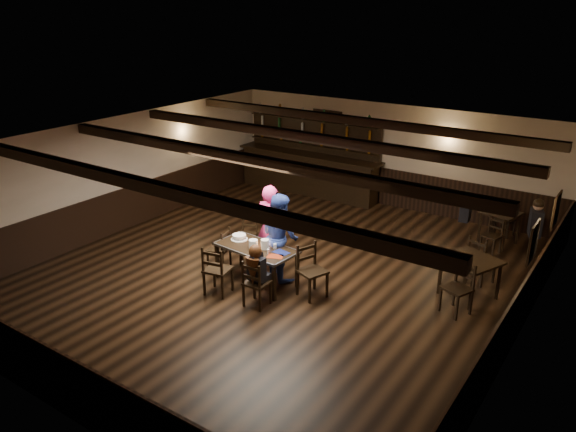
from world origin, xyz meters
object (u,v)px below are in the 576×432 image
Objects in this scene: woman_pink at (270,226)px; bar_counter at (310,168)px; chair_near_right at (254,281)px; man_blue at (280,236)px; chair_near_left at (215,267)px; cake at (239,237)px; dining_table at (256,251)px.

bar_counter is (-1.91, 4.54, -0.15)m from woman_pink.
chair_near_right is at bearing 108.44° from woman_pink.
chair_near_right is 0.20× the size of bar_counter.
chair_near_right is 0.51× the size of woman_pink.
chair_near_right is at bearing 128.23° from man_blue.
bar_counter is at bearing 113.71° from chair_near_right.
cake is at bearing 100.70° from chair_near_left.
man_blue reaches higher than chair_near_left.
chair_near_right is (0.54, -0.77, -0.15)m from dining_table.
man_blue is (0.22, 0.47, 0.19)m from dining_table.
bar_counter is at bearing 107.44° from cake.
dining_table is 0.95× the size of woman_pink.
man_blue is 5.19× the size of cake.
woman_pink is at bearing -8.42° from man_blue.
bar_counter is (-2.12, 5.28, 0.05)m from dining_table.
bar_counter reaches higher than chair_near_left.
woman_pink is 0.40× the size of bar_counter.
bar_counter is (-1.80, 6.11, 0.16)m from chair_near_left.
chair_near_left is at bearing -79.30° from cake.
cake is 0.08× the size of bar_counter.
cake is at bearing 168.47° from dining_table.
chair_near_left is 6.37m from bar_counter.
dining_table is 0.52m from cake.
chair_near_left is 0.22× the size of bar_counter.
dining_table is 1.70× the size of chair_near_left.
dining_table is 0.96m from chair_near_right.
dining_table is 0.80m from woman_pink.
chair_near_left is 1.09× the size of chair_near_right.
man_blue reaches higher than dining_table.
chair_near_right is at bearing -66.29° from bar_counter.
man_blue is 0.81m from cake.
woman_pink is at bearing 66.29° from cake.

